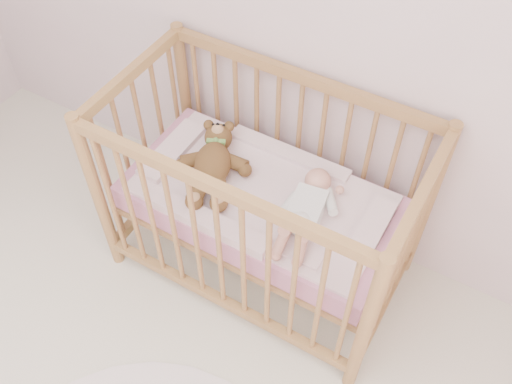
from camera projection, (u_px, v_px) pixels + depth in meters
The scene contains 5 objects.
crib at pixel (262, 202), 2.56m from camera, with size 1.36×0.76×1.00m, color #A07F44, non-canonical shape.
mattress at pixel (262, 204), 2.57m from camera, with size 1.22×0.62×0.13m, color #CD80A1.
blanket at pixel (262, 193), 2.52m from camera, with size 1.10×0.58×0.06m, color #D1909B, non-canonical shape.
baby at pixel (307, 206), 2.37m from camera, with size 0.25×0.52×0.13m, color white, non-canonical shape.
teddy_bear at pixel (213, 163), 2.52m from camera, with size 0.36×0.51×0.14m, color brown, non-canonical shape.
Camera 1 is at (0.87, 0.20, 2.49)m, focal length 40.00 mm.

